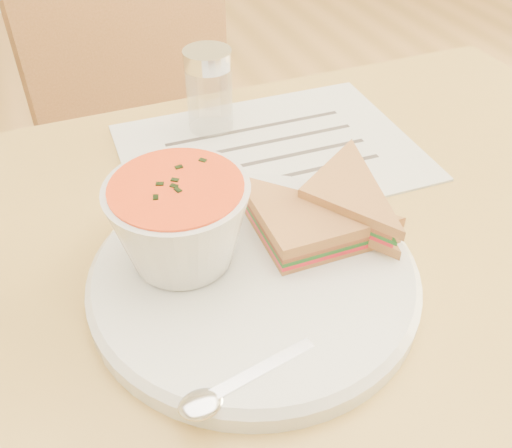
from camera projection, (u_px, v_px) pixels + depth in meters
name	position (u px, v px, depth m)	size (l,w,h in m)	color
chair_far	(192.00, 155.00, 1.11)	(0.44, 0.44, 0.99)	brown
plate	(254.00, 278.00, 0.49)	(0.28, 0.28, 0.02)	silver
soup_bowl	(180.00, 227.00, 0.47)	(0.12, 0.12, 0.08)	silver
sandwich_half_a	(282.00, 267.00, 0.47)	(0.11, 0.11, 0.03)	#AB6B3C
sandwich_half_b	(297.00, 203.00, 0.51)	(0.10, 0.10, 0.03)	#AB6B3C
spoon	(260.00, 371.00, 0.40)	(0.16, 0.03, 0.01)	silver
paper_menu	(270.00, 151.00, 0.65)	(0.33, 0.24, 0.00)	silver
condiment_shaker	(209.00, 91.00, 0.66)	(0.06, 0.06, 0.10)	silver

